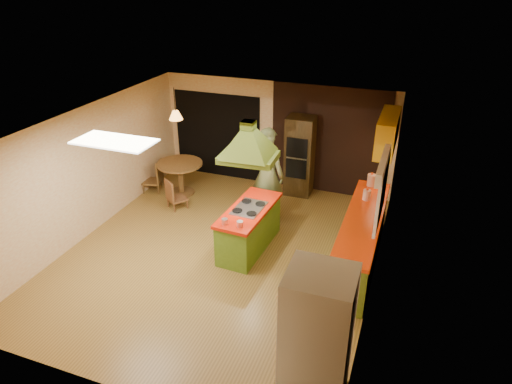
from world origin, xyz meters
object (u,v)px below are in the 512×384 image
at_px(man, 268,175).
at_px(dining_table, 180,172).
at_px(refrigerator, 317,339).
at_px(canister_large, 371,180).
at_px(kitchen_island, 249,228).
at_px(wall_oven, 300,156).

relative_size(man, dining_table, 1.94).
bearing_deg(refrigerator, canister_large, 88.68).
height_order(man, dining_table, man).
bearing_deg(kitchen_island, dining_table, 148.68).
bearing_deg(kitchen_island, wall_oven, 87.89).
bearing_deg(dining_table, canister_large, -0.30).
height_order(kitchen_island, wall_oven, wall_oven).
bearing_deg(canister_large, dining_table, 179.70).
relative_size(wall_oven, canister_large, 7.70).
height_order(dining_table, canister_large, canister_large).
relative_size(dining_table, canister_large, 4.34).
relative_size(refrigerator, wall_oven, 1.01).
relative_size(refrigerator, dining_table, 1.80).
distance_m(dining_table, canister_large, 4.31).
bearing_deg(wall_oven, refrigerator, -74.33).
distance_m(kitchen_island, canister_large, 2.60).
relative_size(wall_oven, dining_table, 1.78).
bearing_deg(man, dining_table, 1.46).
relative_size(kitchen_island, wall_oven, 0.93).
xyz_separation_m(dining_table, canister_large, (4.28, -0.02, 0.49)).
height_order(wall_oven, dining_table, wall_oven).
distance_m(kitchen_island, man, 1.32).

